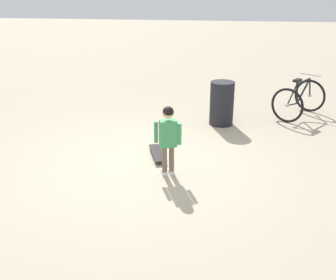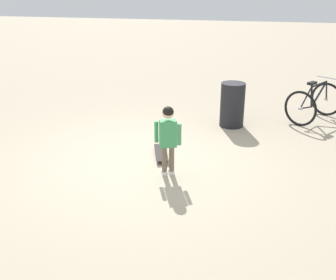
# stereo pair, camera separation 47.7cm
# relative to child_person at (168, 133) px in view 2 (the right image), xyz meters

# --- Properties ---
(ground_plane) EXTENTS (50.00, 50.00, 0.00)m
(ground_plane) POSITION_rel_child_person_xyz_m (0.29, 0.44, -0.66)
(ground_plane) COLOR tan
(child_person) EXTENTS (0.24, 0.41, 1.06)m
(child_person) POSITION_rel_child_person_xyz_m (0.00, 0.00, 0.00)
(child_person) COLOR brown
(child_person) RESTS_ON ground
(skateboard) EXTENTS (0.76, 0.41, 0.07)m
(skateboard) POSITION_rel_child_person_xyz_m (0.63, 0.26, -0.60)
(skateboard) COLOR black
(skateboard) RESTS_ON ground
(bicycle_near) EXTENTS (1.28, 1.20, 0.85)m
(bicycle_near) POSITION_rel_child_person_xyz_m (3.14, -2.34, -0.28)
(bicycle_near) COLOR black
(bicycle_near) RESTS_ON ground
(trash_bin) EXTENTS (0.47, 0.47, 0.87)m
(trash_bin) POSITION_rel_child_person_xyz_m (2.42, -0.74, -0.22)
(trash_bin) COLOR black
(trash_bin) RESTS_ON ground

